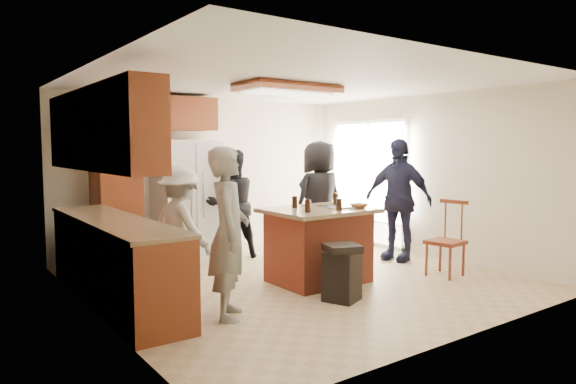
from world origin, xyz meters
TOP-DOWN VIEW (x-y plane):
  - room_shell at (4.37, 1.64)m, footprint 8.00×5.20m
  - person_front_left at (-1.43, -0.79)m, footprint 0.71×0.77m
  - person_behind_left at (-0.05, 1.59)m, footprint 0.85×0.57m
  - person_behind_right at (1.05, 0.84)m, footprint 0.88×0.58m
  - person_side_right at (1.91, 0.04)m, footprint 0.80×1.17m
  - person_counter at (-1.37, 0.49)m, footprint 0.65×1.02m
  - left_cabinetry at (-2.24, 0.40)m, footprint 0.64×3.00m
  - back_wall_units at (-1.33, 2.20)m, footprint 1.80×0.60m
  - refrigerator at (-0.55, 2.12)m, footprint 0.90×0.76m
  - kitchen_island at (0.14, -0.25)m, footprint 1.28×1.03m
  - island_items at (0.37, -0.35)m, footprint 0.96×0.64m
  - trash_bin at (-0.15, -1.03)m, footprint 0.46×0.46m
  - spindle_chair at (1.70, -1.00)m, footprint 0.47×0.47m

SIDE VIEW (x-z plane):
  - trash_bin at x=-0.15m, z-range 0.00..0.63m
  - spindle_chair at x=1.70m, z-range -0.04..0.95m
  - kitchen_island at x=0.14m, z-range 0.01..0.94m
  - person_counter at x=-1.37m, z-range 0.00..1.46m
  - person_behind_left at x=-0.05m, z-range 0.00..1.66m
  - person_front_left at x=-1.43m, z-range 0.00..1.70m
  - room_shell at x=4.37m, z-range -1.63..3.37m
  - person_behind_right at x=1.05m, z-range 0.00..1.79m
  - refrigerator at x=-0.55m, z-range 0.00..1.80m
  - person_side_right at x=1.91m, z-range 0.00..1.82m
  - left_cabinetry at x=-2.24m, z-range -0.19..2.11m
  - island_items at x=0.37m, z-range 0.89..1.04m
  - back_wall_units at x=-1.33m, z-range 0.15..2.60m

